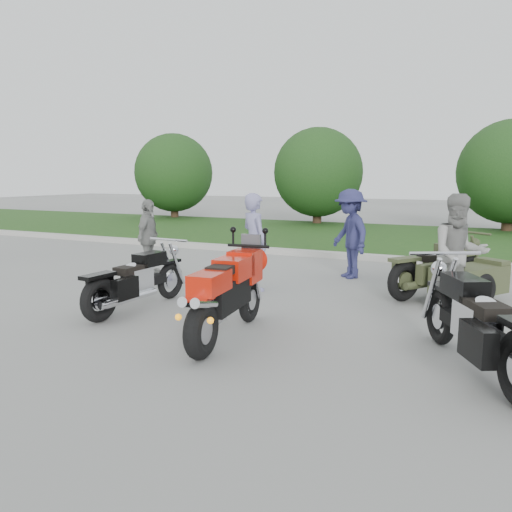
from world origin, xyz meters
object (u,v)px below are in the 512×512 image
at_px(cruiser_right, 482,330).
at_px(cruiser_sidecar, 454,276).
at_px(person_grey, 459,254).
at_px(sportbike_red, 227,292).
at_px(person_denim, 350,234).
at_px(person_stripe, 255,242).
at_px(cruiser_left, 134,283).
at_px(person_back, 148,237).

height_order(cruiser_right, cruiser_sidecar, cruiser_right).
relative_size(cruiser_sidecar, person_grey, 1.20).
relative_size(sportbike_red, person_denim, 1.24).
distance_m(person_stripe, person_grey, 3.43).
distance_m(cruiser_left, cruiser_sidecar, 5.19).
xyz_separation_m(sportbike_red, cruiser_right, (2.93, 0.10, -0.13)).
xyz_separation_m(cruiser_left, person_stripe, (1.06, 2.09, 0.44)).
height_order(person_stripe, person_grey, person_grey).
height_order(cruiser_left, cruiser_right, cruiser_right).
bearing_deg(person_denim, person_stripe, -78.14).
xyz_separation_m(person_stripe, person_denim, (1.28, 1.80, 0.02)).
relative_size(cruiser_sidecar, person_stripe, 1.23).
xyz_separation_m(cruiser_right, person_grey, (-0.38, 2.51, 0.41)).
xyz_separation_m(cruiser_sidecar, person_grey, (0.08, -0.72, 0.48)).
height_order(cruiser_left, person_grey, person_grey).
xyz_separation_m(sportbike_red, cruiser_sidecar, (2.47, 3.33, -0.20)).
bearing_deg(person_denim, cruiser_right, -12.87).
xyz_separation_m(person_denim, person_back, (-3.91, -1.44, -0.11)).
relative_size(cruiser_right, cruiser_sidecar, 1.06).
bearing_deg(person_back, cruiser_sidecar, -102.73).
bearing_deg(sportbike_red, person_grey, 40.47).
relative_size(sportbike_red, cruiser_sidecar, 1.03).
height_order(cruiser_right, person_grey, person_grey).
distance_m(cruiser_left, person_denim, 4.57).
height_order(cruiser_right, person_stripe, person_stripe).
distance_m(person_stripe, person_denim, 2.21).
xyz_separation_m(cruiser_right, cruiser_sidecar, (-0.46, 3.24, -0.07)).
distance_m(cruiser_right, person_stripe, 4.63).
relative_size(sportbike_red, person_grey, 1.24).
bearing_deg(person_denim, person_back, -112.58).
distance_m(sportbike_red, cruiser_sidecar, 4.15).
distance_m(cruiser_sidecar, person_grey, 0.87).
height_order(person_stripe, person_back, person_stripe).
bearing_deg(person_back, sportbike_red, -146.43).
bearing_deg(sportbike_red, cruiser_left, 157.47).
distance_m(sportbike_red, person_denim, 4.52).
xyz_separation_m(person_stripe, person_back, (-2.63, 0.37, -0.09)).
xyz_separation_m(sportbike_red, person_grey, (2.55, 2.61, 0.28)).
relative_size(person_stripe, person_back, 1.11).
bearing_deg(person_grey, cruiser_right, -102.49).
xyz_separation_m(cruiser_left, person_denim, (2.34, 3.89, 0.46)).
height_order(sportbike_red, cruiser_left, sportbike_red).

